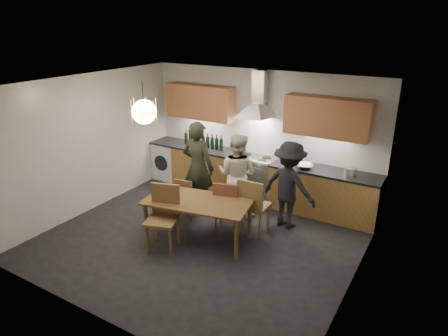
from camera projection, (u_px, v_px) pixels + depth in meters
The scene contains 17 objects.
ground at pixel (201, 239), 6.80m from camera, with size 5.00×5.00×0.00m, color black.
room_shell at pixel (199, 143), 6.20m from camera, with size 5.02×4.52×2.61m.
counter_run at pixel (255, 178), 8.20m from camera, with size 5.00×0.62×0.90m.
range_stove at pixel (254, 178), 8.21m from camera, with size 0.90×0.60×0.92m.
wall_fixtures at pixel (258, 108), 7.81m from camera, with size 4.30×0.54×1.10m.
pendant_lamp at pixel (144, 112), 6.47m from camera, with size 0.43×0.43×0.70m.
dining_table at pixel (198, 205), 6.55m from camera, with size 1.85×1.17×0.73m.
chair_back_left at pixel (186, 196), 7.30m from camera, with size 0.41×0.41×0.82m.
chair_back_mid at pixel (227, 203), 6.86m from camera, with size 0.52×0.52×0.94m.
chair_back_right at pixel (253, 203), 6.75m from camera, with size 0.48×0.48×1.02m.
chair_front at pixel (164, 212), 6.39m from camera, with size 0.60×0.60×1.06m.
person_left at pixel (198, 167), 7.52m from camera, with size 0.65×0.43×1.78m, color black.
person_mid at pixel (237, 175), 7.42m from camera, with size 0.77×0.60×1.59m, color beige.
person_right at pixel (289, 185), 6.97m from camera, with size 1.02×0.59×1.58m, color black.
mixing_bowl at pixel (305, 166), 7.45m from camera, with size 0.32×0.32×0.08m, color #AFAFB2.
stock_pot at pixel (350, 172), 7.07m from camera, with size 0.21×0.21×0.14m, color silver.
wine_bottles at pixel (203, 140), 8.61m from camera, with size 0.99×0.08×0.32m.
Camera 1 is at (3.38, -4.91, 3.52)m, focal length 32.00 mm.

